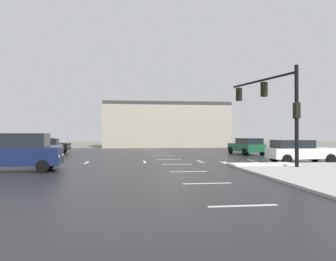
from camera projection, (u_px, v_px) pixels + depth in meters
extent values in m
plane|color=slate|center=(173.00, 162.00, 22.72)|extent=(120.00, 120.00, 0.00)
cube|color=#232326|center=(173.00, 162.00, 22.72)|extent=(44.00, 44.00, 0.02)
cube|color=white|center=(263.00, 164.00, 19.38)|extent=(4.00, 1.60, 0.06)
cube|color=silver|center=(243.00, 206.00, 8.83)|extent=(2.00, 0.15, 0.01)
cube|color=silver|center=(207.00, 183.00, 12.80)|extent=(2.00, 0.15, 0.01)
cube|color=silver|center=(188.00, 172.00, 16.77)|extent=(2.00, 0.15, 0.01)
cube|color=silver|center=(177.00, 164.00, 20.74)|extent=(2.00, 0.15, 0.01)
cube|color=silver|center=(169.00, 159.00, 24.70)|extent=(2.00, 0.15, 0.01)
cube|color=silver|center=(163.00, 156.00, 28.67)|extent=(2.00, 0.15, 0.01)
cube|color=silver|center=(159.00, 153.00, 32.64)|extent=(2.00, 0.15, 0.01)
cube|color=silver|center=(156.00, 151.00, 36.61)|extent=(2.00, 0.15, 0.01)
cube|color=silver|center=(153.00, 149.00, 40.58)|extent=(2.00, 0.15, 0.01)
cube|color=silver|center=(26.00, 163.00, 21.46)|extent=(0.15, 2.00, 0.01)
cube|color=silver|center=(87.00, 163.00, 21.97)|extent=(0.15, 2.00, 0.01)
cube|color=silver|center=(145.00, 162.00, 22.47)|extent=(0.15, 2.00, 0.01)
cube|color=silver|center=(200.00, 161.00, 22.97)|extent=(0.15, 2.00, 0.01)
cube|color=silver|center=(253.00, 161.00, 23.47)|extent=(0.15, 2.00, 0.01)
cube|color=silver|center=(304.00, 160.00, 23.98)|extent=(0.15, 2.00, 0.01)
cube|color=silver|center=(239.00, 167.00, 19.19)|extent=(0.45, 7.00, 0.01)
cylinder|color=black|center=(297.00, 116.00, 18.06)|extent=(0.22, 0.22, 5.80)
cylinder|color=black|center=(261.00, 81.00, 21.00)|extent=(1.72, 6.13, 0.14)
cube|color=black|center=(264.00, 89.00, 20.70)|extent=(0.42, 0.36, 0.95)
sphere|color=#19D833|center=(262.00, 85.00, 20.86)|extent=(0.20, 0.20, 0.20)
cube|color=black|center=(239.00, 94.00, 23.34)|extent=(0.42, 0.36, 0.95)
sphere|color=#19D833|center=(238.00, 91.00, 23.49)|extent=(0.20, 0.20, 0.20)
cube|color=black|center=(297.00, 111.00, 18.06)|extent=(0.28, 0.36, 0.90)
cube|color=#BCB29E|center=(165.00, 127.00, 48.17)|extent=(18.19, 8.00, 6.07)
cube|color=#3F3D3A|center=(165.00, 105.00, 48.20)|extent=(18.19, 8.00, 0.50)
cube|color=#141E47|center=(14.00, 156.00, 16.94)|extent=(4.90, 2.20, 0.95)
cube|color=black|center=(14.00, 140.00, 16.95)|extent=(3.45, 1.97, 0.75)
cylinder|color=black|center=(50.00, 163.00, 18.19)|extent=(0.67, 0.25, 0.66)
cylinder|color=black|center=(42.00, 166.00, 16.27)|extent=(0.67, 0.25, 0.66)
sphere|color=white|center=(62.00, 155.00, 17.97)|extent=(0.18, 0.18, 0.18)
sphere|color=white|center=(58.00, 156.00, 16.75)|extent=(0.18, 0.18, 0.18)
cube|color=slate|center=(34.00, 149.00, 27.31)|extent=(4.58, 2.02, 0.70)
cube|color=black|center=(43.00, 142.00, 27.44)|extent=(2.55, 1.78, 0.55)
cylinder|color=black|center=(12.00, 154.00, 26.16)|extent=(0.67, 0.25, 0.66)
cylinder|color=black|center=(19.00, 153.00, 27.93)|extent=(0.67, 0.25, 0.66)
cylinder|color=black|center=(51.00, 154.00, 26.69)|extent=(0.67, 0.25, 0.66)
cylinder|color=black|center=(55.00, 152.00, 28.46)|extent=(0.67, 0.25, 0.66)
sphere|color=white|center=(5.00, 150.00, 26.36)|extent=(0.18, 0.18, 0.18)
sphere|color=white|center=(9.00, 149.00, 27.50)|extent=(0.18, 0.18, 0.18)
cube|color=white|center=(302.00, 153.00, 21.70)|extent=(4.50, 1.81, 0.70)
cube|color=black|center=(292.00, 144.00, 21.63)|extent=(2.48, 1.66, 0.55)
cylinder|color=black|center=(315.00, 157.00, 22.78)|extent=(0.66, 0.22, 0.66)
cylinder|color=black|center=(331.00, 159.00, 21.00)|extent=(0.66, 0.22, 0.66)
cylinder|color=black|center=(274.00, 157.00, 22.40)|extent=(0.66, 0.22, 0.66)
cylinder|color=black|center=(287.00, 159.00, 20.62)|extent=(0.66, 0.22, 0.66)
sphere|color=white|center=(326.00, 152.00, 22.55)|extent=(0.18, 0.18, 0.18)
cube|color=black|center=(47.00, 147.00, 32.51)|extent=(4.56, 1.96, 0.70)
cube|color=black|center=(40.00, 140.00, 32.45)|extent=(2.53, 1.74, 0.55)
cylinder|color=black|center=(64.00, 149.00, 33.54)|extent=(0.67, 0.24, 0.66)
cylinder|color=black|center=(60.00, 150.00, 31.75)|extent=(0.67, 0.24, 0.66)
cylinder|color=black|center=(34.00, 150.00, 33.26)|extent=(0.67, 0.24, 0.66)
cylinder|color=black|center=(28.00, 151.00, 31.47)|extent=(0.67, 0.24, 0.66)
sphere|color=white|center=(70.00, 146.00, 33.28)|extent=(0.18, 0.18, 0.18)
sphere|color=white|center=(67.00, 147.00, 32.14)|extent=(0.18, 0.18, 0.18)
cube|color=#195933|center=(246.00, 147.00, 30.81)|extent=(2.25, 4.66, 0.70)
cube|color=black|center=(249.00, 141.00, 30.16)|extent=(1.90, 2.63, 0.55)
cylinder|color=black|center=(231.00, 150.00, 32.09)|extent=(0.29, 0.68, 0.66)
cylinder|color=black|center=(247.00, 150.00, 32.50)|extent=(0.29, 0.68, 0.66)
cylinder|color=black|center=(244.00, 152.00, 29.11)|extent=(0.29, 0.68, 0.66)
cylinder|color=black|center=(262.00, 152.00, 29.52)|extent=(0.29, 0.68, 0.66)
sphere|color=white|center=(231.00, 146.00, 32.82)|extent=(0.18, 0.18, 0.18)
sphere|color=white|center=(241.00, 146.00, 33.09)|extent=(0.18, 0.18, 0.18)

